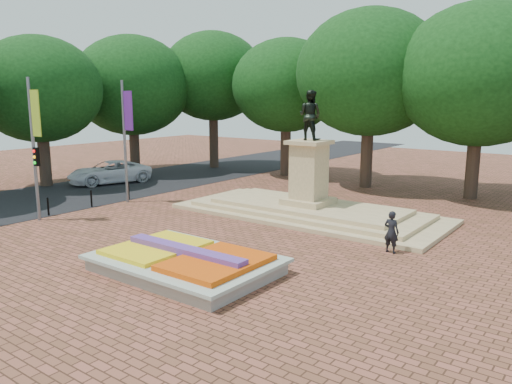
{
  "coord_description": "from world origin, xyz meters",
  "views": [
    {
      "loc": [
        13.01,
        -13.89,
        6.05
      ],
      "look_at": [
        0.89,
        2.29,
        2.2
      ],
      "focal_mm": 35.0,
      "sensor_mm": 36.0,
      "label": 1
    }
  ],
  "objects_px": {
    "van": "(109,172)",
    "pedestrian": "(391,232)",
    "monument": "(308,199)",
    "flower_bed": "(186,262)"
  },
  "relations": [
    {
      "from": "flower_bed",
      "to": "monument",
      "type": "xyz_separation_m",
      "value": [
        -1.03,
        10.0,
        0.5
      ]
    },
    {
      "from": "monument",
      "to": "van",
      "type": "distance_m",
      "value": 16.46
    },
    {
      "from": "van",
      "to": "pedestrian",
      "type": "distance_m",
      "value": 22.65
    },
    {
      "from": "monument",
      "to": "pedestrian",
      "type": "relative_size",
      "value": 8.29
    },
    {
      "from": "pedestrian",
      "to": "van",
      "type": "bearing_deg",
      "value": -5.31
    },
    {
      "from": "flower_bed",
      "to": "pedestrian",
      "type": "height_order",
      "value": "pedestrian"
    },
    {
      "from": "flower_bed",
      "to": "van",
      "type": "relative_size",
      "value": 1.1
    },
    {
      "from": "flower_bed",
      "to": "pedestrian",
      "type": "bearing_deg",
      "value": 52.9
    },
    {
      "from": "monument",
      "to": "pedestrian",
      "type": "height_order",
      "value": "monument"
    },
    {
      "from": "monument",
      "to": "pedestrian",
      "type": "xyz_separation_m",
      "value": [
        5.91,
        -3.54,
        -0.04
      ]
    }
  ]
}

